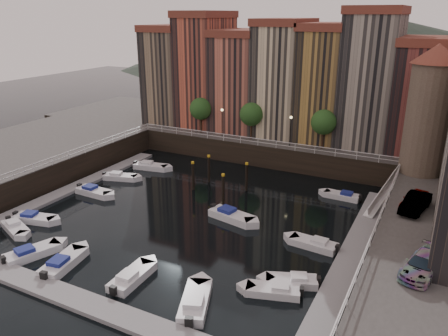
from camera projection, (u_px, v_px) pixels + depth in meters
The scene contains 31 objects.
ground at pixel (197, 212), 45.66m from camera, with size 200.00×200.00×0.00m, color black.
quay_far at pixel (283, 138), 66.95m from camera, with size 80.00×20.00×3.00m, color black.
quay_left at pixel (0, 164), 55.54m from camera, with size 20.00×36.00×3.00m, color black.
dock_left at pixel (75, 187), 51.74m from camera, with size 2.00×28.00×0.35m, color gray.
dock_right at pixel (353, 251), 37.78m from camera, with size 2.00×28.00×0.35m, color gray.
dock_near at pixel (77, 300), 31.35m from camera, with size 30.00×2.00×0.35m, color gray.
mountains at pixel (383, 54), 134.48m from camera, with size 145.00×100.00×18.00m.
far_terrace at pixel (303, 80), 60.27m from camera, with size 48.70×10.30×17.50m.
corner_tower at pixel (430, 108), 45.79m from camera, with size 5.20×5.20×13.80m.
promenade_trees at pixel (256, 115), 59.29m from camera, with size 21.20×3.20×5.20m.
street_lamps at pixel (255, 122), 58.53m from camera, with size 10.36×0.36×4.18m.
railings at pixel (219, 164), 48.48m from camera, with size 36.08×34.04×0.52m.
gangway at pixel (385, 191), 46.03m from camera, with size 2.78×8.32×3.73m.
mooring_pilings at pixel (218, 178), 50.43m from camera, with size 6.05×5.37×3.78m.
boat_left_0 at pixel (15, 228), 41.56m from camera, with size 4.28×2.84×0.97m.
boat_left_1 at pixel (34, 218), 43.43m from camera, with size 4.58×2.56×1.02m.
boat_left_2 at pixel (94, 191), 49.91m from camera, with size 4.75×1.87×1.08m.
boat_left_3 at pixel (120, 177), 54.49m from camera, with size 4.49×2.74×1.01m.
boat_left_4 at pixel (150, 166), 58.13m from camera, with size 4.88×2.52×1.09m.
boat_right_0 at pixel (274, 291), 32.13m from camera, with size 4.31×2.62×0.97m.
boat_right_1 at pixel (293, 281), 33.29m from camera, with size 4.20×2.84×0.95m.
boat_right_2 at pixel (314, 244), 38.59m from camera, with size 4.50×1.96×1.02m.
boat_right_4 at pixel (343, 196), 48.86m from camera, with size 4.14×1.61×0.95m.
boat_near_0 at pixel (31, 253), 37.10m from camera, with size 3.15×4.86×1.09m.
boat_near_1 at pixel (63, 263), 35.60m from camera, with size 2.52×5.00×1.12m.
boat_near_2 at pixel (132, 277), 33.69m from camera, with size 1.84×4.70×1.07m.
boat_near_3 at pixel (195, 302), 30.71m from camera, with size 3.43×5.13×1.16m.
car_a at pixel (414, 201), 39.12m from camera, with size 1.72×4.27×1.46m, color gray.
car_b at pixel (415, 204), 38.47m from camera, with size 1.62×4.65×1.53m, color gray.
car_c at pixel (422, 266), 29.12m from camera, with size 1.93×4.76×1.38m, color gray.
boat_extra_890 at pixel (231, 216), 43.88m from camera, with size 5.26×2.82×1.18m.
Camera 1 is at (21.46, -35.63, 19.58)m, focal length 35.00 mm.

